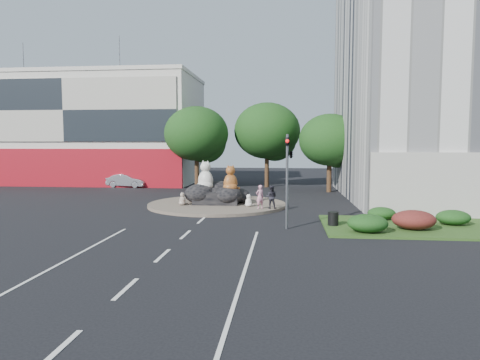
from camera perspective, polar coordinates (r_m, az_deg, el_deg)
The scene contains 22 objects.
ground at distance 21.56m, azimuth -7.28°, elevation -7.25°, with size 120.00×120.00×0.00m, color black.
roundabout_island at distance 31.21m, azimuth -3.05°, elevation -3.28°, with size 10.00×10.00×0.20m, color brown.
rock_plinth at distance 31.14m, azimuth -3.06°, elevation -2.28°, with size 3.20×2.60×0.90m, color black, non-canonical shape.
shophouse_block at distance 53.59m, azimuth -19.39°, elevation 6.36°, with size 25.20×12.30×17.40m.
grass_verge at distance 24.96m, azimuth 22.59°, elevation -5.79°, with size 10.00×6.00×0.12m, color #204617.
tree_left at distance 43.48m, azimuth -5.70°, elevation 5.80°, with size 6.46×6.46×8.27m.
tree_mid at distance 44.62m, azimuth 3.71°, elevation 6.18°, with size 6.84×6.84×8.76m.
tree_right at distance 40.78m, azimuth 11.96°, elevation 4.91°, with size 5.70×5.70×7.30m.
hedge_near_green at distance 22.25m, azimuth 16.65°, elevation -5.55°, with size 2.00×1.60×0.90m, color #153D13.
hedge_red at distance 23.78m, azimuth 22.16°, elevation -4.93°, with size 2.20×1.76×0.99m, color #4A1318.
hedge_mid_green at distance 25.98m, azimuth 26.56°, elevation -4.48°, with size 1.80×1.44×0.81m, color #153D13.
hedge_back_green at distance 26.23m, azimuth 18.35°, elevation -4.23°, with size 1.60×1.28×0.72m, color #153D13.
traffic_light at distance 22.52m, azimuth 6.56°, elevation 2.57°, with size 0.44×1.24×5.00m.
street_lamp at distance 29.59m, azimuth 21.64°, elevation 4.60°, with size 2.34×0.22×8.06m.
cat_white at distance 31.14m, azimuth -4.62°, elevation 0.61°, with size 1.34×1.16×2.23m, color beige, non-canonical shape.
cat_tabby at distance 30.34m, azimuth -1.27°, elevation 0.24°, with size 1.16×1.01×1.94m, color #B37825, non-canonical shape.
kitten_calico at distance 30.40m, azimuth -7.69°, elevation -2.46°, with size 0.56×0.48×0.93m, color beige, non-canonical shape.
kitten_white at distance 29.41m, azimuth 1.15°, elevation -2.70°, with size 0.53×0.46×0.89m, color white, non-canonical shape.
pedestrian_pink at distance 28.49m, azimuth 2.67°, elevation -2.25°, with size 0.58×0.38×1.58m, color pink.
pedestrian_dark at distance 28.55m, azimuth 4.20°, elevation -2.27°, with size 0.75×0.59×1.55m, color black.
parked_car at distance 45.95m, azimuth -14.82°, elevation -0.08°, with size 1.46×4.20×1.38m, color #B3B4BB.
litter_bin at distance 23.67m, azimuth 12.32°, elevation -5.04°, with size 0.57×0.57×0.73m, color black.
Camera 1 is at (4.89, -20.51, 4.50)m, focal length 32.00 mm.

